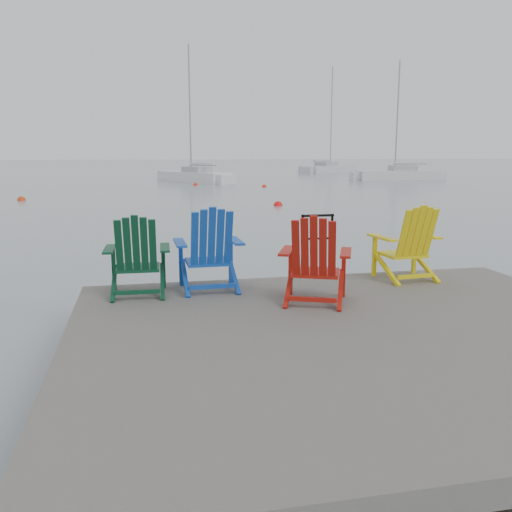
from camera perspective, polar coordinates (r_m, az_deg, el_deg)
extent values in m
plane|color=gray|center=(5.77, 11.68, -12.39)|extent=(400.00, 400.00, 0.00)
cube|color=#312F2C|center=(5.63, 11.84, -8.64)|extent=(6.00, 5.00, 0.20)
cylinder|color=black|center=(7.50, -15.34, -9.49)|extent=(0.26, 0.26, 1.20)
cylinder|color=black|center=(7.80, 5.07, -8.34)|extent=(0.26, 0.26, 1.20)
cylinder|color=black|center=(8.95, 21.95, -6.59)|extent=(0.26, 0.26, 1.20)
cylinder|color=black|center=(7.73, 4.89, 1.06)|extent=(0.04, 0.04, 0.90)
cylinder|color=black|center=(7.87, 7.96, 1.17)|extent=(0.04, 0.04, 0.90)
cylinder|color=black|center=(7.74, 6.51, 4.25)|extent=(0.48, 0.04, 0.04)
cylinder|color=black|center=(7.78, 6.46, 1.84)|extent=(0.44, 0.03, 0.03)
cube|color=#0A3922|center=(7.00, -12.30, -1.21)|extent=(0.55, 0.49, 0.04)
cube|color=#0A3922|center=(7.22, -14.74, -1.31)|extent=(0.05, 0.05, 0.56)
cube|color=#0A3922|center=(7.19, -9.71, -1.15)|extent=(0.05, 0.05, 0.56)
cube|color=#0A3922|center=(6.96, -15.20, 0.70)|extent=(0.14, 0.62, 0.03)
cube|color=#0A3922|center=(6.93, -9.58, 0.89)|extent=(0.14, 0.62, 0.03)
cube|color=#0A3922|center=(6.62, -12.53, 1.06)|extent=(0.50, 0.28, 0.69)
cube|color=#1042A9|center=(7.13, -5.05, -0.60)|extent=(0.58, 0.52, 0.04)
cube|color=#1042A9|center=(7.31, -7.90, -0.76)|extent=(0.05, 0.05, 0.60)
cube|color=#1042A9|center=(7.40, -2.68, -0.53)|extent=(0.05, 0.05, 0.60)
cube|color=#1042A9|center=(7.02, -8.01, 1.39)|extent=(0.14, 0.66, 0.03)
cube|color=#1042A9|center=(7.12, -2.16, 1.62)|extent=(0.14, 0.66, 0.03)
cube|color=#1042A9|center=(6.73, -4.69, 1.83)|extent=(0.53, 0.28, 0.74)
cube|color=#A1150B|center=(6.55, 6.28, -1.75)|extent=(0.70, 0.67, 0.04)
cube|color=#A1150B|center=(6.79, 3.66, -1.66)|extent=(0.07, 0.07, 0.58)
cube|color=#A1150B|center=(6.74, 9.19, -1.86)|extent=(0.07, 0.07, 0.58)
cube|color=#A1150B|center=(6.51, 3.22, 0.57)|extent=(0.36, 0.63, 0.03)
cube|color=#A1150B|center=(6.46, 9.44, 0.35)|extent=(0.36, 0.63, 0.03)
cube|color=#A1150B|center=(6.15, 6.10, 0.74)|extent=(0.57, 0.44, 0.71)
cube|color=yellow|center=(7.95, 15.15, 0.16)|extent=(0.59, 0.53, 0.04)
cube|color=yellow|center=(7.96, 12.35, -0.03)|extent=(0.06, 0.06, 0.58)
cube|color=yellow|center=(8.30, 16.32, 0.22)|extent=(0.06, 0.06, 0.58)
cube|color=yellow|center=(7.71, 13.08, 1.91)|extent=(0.17, 0.64, 0.03)
cube|color=yellow|center=(8.08, 17.45, 2.08)|extent=(0.17, 0.64, 0.03)
cube|color=yellow|center=(7.61, 16.60, 2.29)|extent=(0.53, 0.31, 0.71)
cube|color=silver|center=(43.53, -6.53, 8.06)|extent=(5.52, 7.71, 1.10)
cube|color=#9E9EA3|center=(43.19, -6.25, 8.98)|extent=(2.36, 2.71, 0.55)
cylinder|color=gray|center=(43.93, -6.98, 15.09)|extent=(0.12, 0.12, 9.65)
cube|color=silver|center=(65.94, 7.60, 8.93)|extent=(8.51, 7.66, 1.10)
cube|color=#9E9EA3|center=(65.53, 7.41, 9.54)|extent=(3.16, 3.03, 0.55)
cylinder|color=gray|center=(66.44, 7.94, 14.33)|extent=(0.12, 0.12, 11.39)
cube|color=silver|center=(48.27, 14.77, 8.04)|extent=(7.23, 2.13, 1.10)
cube|color=#9E9EA3|center=(48.40, 15.20, 8.86)|extent=(2.20, 1.38, 0.55)
cylinder|color=gray|center=(48.18, 14.66, 14.03)|extent=(0.12, 0.12, 8.95)
sphere|color=#F5100E|center=(23.77, 2.33, 5.33)|extent=(0.39, 0.39, 0.39)
sphere|color=red|center=(28.73, -23.45, 5.39)|extent=(0.40, 0.40, 0.40)
sphere|color=red|center=(37.10, 0.88, 7.29)|extent=(0.33, 0.33, 0.33)
sphere|color=red|center=(39.26, -6.39, 7.41)|extent=(0.34, 0.34, 0.34)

